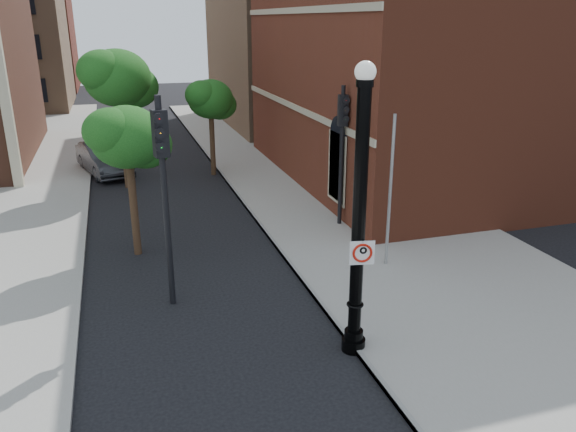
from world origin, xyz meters
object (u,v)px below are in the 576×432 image
object	(u,v)px
lamppost	(358,229)
traffic_signal_left	(163,169)
parked_car	(104,158)
no_parking_sign	(362,253)
traffic_signal_right	(342,134)

from	to	relation	value
lamppost	traffic_signal_left	xyz separation A→B (m)	(-3.69, 3.47, 0.73)
parked_car	traffic_signal_left	distance (m)	14.85
lamppost	no_parking_sign	distance (m)	0.51
traffic_signal_right	traffic_signal_left	bearing A→B (deg)	-138.61
parked_car	traffic_signal_right	bearing A→B (deg)	-67.04
no_parking_sign	traffic_signal_right	world-z (taller)	traffic_signal_right
traffic_signal_left	lamppost	bearing A→B (deg)	-53.81
no_parking_sign	traffic_signal_left	size ratio (longest dim) A/B	0.10
lamppost	parked_car	xyz separation A→B (m)	(-5.37, 17.93, -2.18)
no_parking_sign	traffic_signal_right	distance (m)	8.30
traffic_signal_left	traffic_signal_right	distance (m)	7.69
traffic_signal_right	no_parking_sign	bearing A→B (deg)	-100.72
no_parking_sign	traffic_signal_left	bearing A→B (deg)	147.77
lamppost	no_parking_sign	xyz separation A→B (m)	(0.04, -0.16, -0.49)
lamppost	traffic_signal_left	distance (m)	5.11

